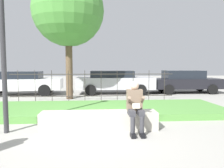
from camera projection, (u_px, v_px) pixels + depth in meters
ground_plane at (91, 130)px, 5.70m from camera, size 60.00×60.00×0.00m
stone_bench at (99, 122)px, 5.70m from camera, size 3.02×0.55×0.48m
person_seated_reader at (135, 105)px, 5.42m from camera, size 0.42×0.73×1.28m
grass_berm at (92, 110)px, 7.81m from camera, size 9.36×2.85×0.21m
iron_fence at (93, 86)px, 9.90m from camera, size 7.36×0.03×1.46m
car_parked_left at (21, 82)px, 12.52m from camera, size 4.56×2.17×1.34m
car_parked_center at (114, 81)px, 13.08m from camera, size 4.63×1.94×1.37m
car_parked_right at (185, 81)px, 13.46m from camera, size 4.19×1.90×1.38m
street_lamp at (2, 24)px, 5.23m from camera, size 0.28×0.28×4.40m
tree_behind_fence at (68, 11)px, 10.70m from camera, size 3.51×3.51×6.13m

